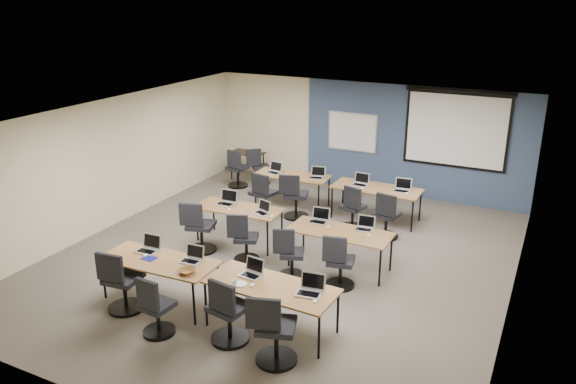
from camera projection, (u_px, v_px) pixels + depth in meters
The scene contains 58 objects.
floor at pixel (283, 258), 10.55m from camera, with size 8.00×9.00×0.02m, color #6B6354.
ceiling at pixel (282, 117), 9.65m from camera, with size 8.00×9.00×0.02m, color white.
wall_back at pixel (365, 137), 13.90m from camera, with size 8.00×0.04×2.70m, color beige.
wall_front at pixel (101, 309), 6.30m from camera, with size 8.00×0.04×2.70m, color beige.
wall_left at pixel (113, 162), 11.78m from camera, with size 0.04×9.00×2.70m, color beige.
wall_right at pixel (519, 230), 8.42m from camera, with size 0.04×9.00×2.70m, color beige.
blue_accent_panel at pixel (414, 143), 13.35m from camera, with size 5.50×0.04×2.70m, color #3D5977.
whiteboard at pixel (352, 132), 13.93m from camera, with size 1.28×0.03×0.98m.
projector_screen at pixel (457, 125), 12.72m from camera, with size 2.40×0.10×1.82m.
training_table_front_left at pixel (159, 262), 8.86m from camera, with size 1.89×0.79×0.73m.
training_table_front_right at pixel (271, 288), 8.09m from camera, with size 1.94×0.81×0.73m.
training_table_mid_left at pixel (239, 210), 11.02m from camera, with size 1.72×0.72×0.73m.
training_table_mid_right at pixel (340, 233), 9.94m from camera, with size 1.83×0.76×0.73m.
training_table_back_left at pixel (292, 177), 13.02m from camera, with size 1.74×0.73×0.73m.
training_table_back_right at pixel (376, 190), 12.15m from camera, with size 1.91×0.80×0.73m.
laptop_0 at pixel (149, 247), 9.14m from camera, with size 0.34×0.29×0.26m.
mouse_0 at pixel (146, 255), 8.97m from camera, with size 0.06×0.10×0.04m, color white.
task_chair_0 at pixel (121, 286), 8.66m from camera, with size 0.57×0.57×1.04m.
laptop_1 at pixel (192, 257), 8.80m from camera, with size 0.31×0.27×0.24m.
mouse_1 at pixel (192, 269), 8.53m from camera, with size 0.06×0.10×0.03m, color white.
task_chair_1 at pixel (155, 311), 8.05m from camera, with size 0.47×0.47×0.96m.
laptop_2 at pixel (252, 271), 8.36m from camera, with size 0.32×0.27×0.24m.
mouse_2 at pixel (252, 285), 8.06m from camera, with size 0.06×0.10×0.04m, color white.
task_chair_2 at pixel (228, 316), 7.87m from camera, with size 0.56×0.56×1.03m.
laptop_3 at pixel (310, 289), 7.85m from camera, with size 0.35×0.30×0.27m.
mouse_3 at pixel (315, 301), 7.63m from camera, with size 0.06×0.09×0.03m, color white.
task_chair_3 at pixel (273, 335), 7.42m from camera, with size 0.59×0.57×1.04m.
laptop_4 at pixel (227, 201), 11.19m from camera, with size 0.36×0.30×0.27m.
mouse_4 at pixel (229, 209), 10.88m from camera, with size 0.07×0.10×0.04m, color white.
task_chair_4 at pixel (199, 231), 10.69m from camera, with size 0.56×0.55×1.03m.
laptop_5 at pixel (262, 210), 10.73m from camera, with size 0.30×0.26×0.23m.
mouse_5 at pixel (272, 216), 10.56m from camera, with size 0.06×0.09×0.03m, color white.
task_chair_5 at pixel (244, 242), 10.30m from camera, with size 0.50×0.47×0.96m.
laptop_6 at pixel (319, 219), 10.31m from camera, with size 0.33×0.28×0.25m.
mouse_6 at pixel (328, 227), 10.08m from camera, with size 0.06×0.09×0.03m, color white.
task_chair_6 at pixel (290, 257), 9.71m from camera, with size 0.49×0.46×0.95m.
laptop_7 at pixel (365, 226), 9.98m from camera, with size 0.31×0.26×0.24m.
mouse_7 at pixel (369, 235), 9.73m from camera, with size 0.06×0.10×0.03m, color white.
task_chair_7 at pixel (339, 266), 9.37m from camera, with size 0.49×0.49×0.98m.
laptop_8 at pixel (274, 170), 13.15m from camera, with size 0.33×0.28×0.25m.
mouse_8 at pixel (279, 176), 12.92m from camera, with size 0.06×0.09×0.03m, color white.
task_chair_8 at pixel (263, 198), 12.41m from camera, with size 0.56×0.56×1.03m.
laptop_9 at pixel (317, 175), 12.79m from camera, with size 0.33×0.28×0.25m.
mouse_9 at pixel (324, 181), 12.52m from camera, with size 0.06×0.09×0.03m, color white.
task_chair_9 at pixel (294, 200), 12.31m from camera, with size 0.56×0.55×1.03m.
laptop_10 at pixel (361, 182), 12.32m from camera, with size 0.33×0.28×0.25m.
mouse_10 at pixel (362, 188), 12.08m from camera, with size 0.07×0.10×0.04m, color white.
task_chair_10 at pixel (352, 211), 11.72m from camera, with size 0.50×0.50×0.98m.
laptop_11 at pixel (402, 188), 11.93m from camera, with size 0.35×0.30×0.26m.
mouse_11 at pixel (407, 193), 11.78m from camera, with size 0.06×0.10×0.04m, color white.
task_chair_11 at pixel (386, 219), 11.28m from camera, with size 0.52×0.52×1.00m.
blue_mousepad at pixel (149, 258), 8.90m from camera, with size 0.22×0.18×0.01m, color navy.
snack_bowl at pixel (187, 271), 8.42m from camera, with size 0.29×0.29×0.07m, color brown.
snack_plate at pixel (240, 284), 8.10m from camera, with size 0.20×0.20×0.01m, color white.
coffee_cup at pixel (235, 283), 8.07m from camera, with size 0.05×0.05×0.05m, color silver.
utility_table at pixel (247, 156), 14.83m from camera, with size 0.89×0.49×0.75m.
spare_chair_a at pixel (259, 170), 14.54m from camera, with size 0.55×0.47×0.96m.
spare_chair_b at pixel (237, 172), 14.31m from camera, with size 0.52×0.52×1.00m.
Camera 1 is at (4.33, -8.49, 4.69)m, focal length 35.00 mm.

